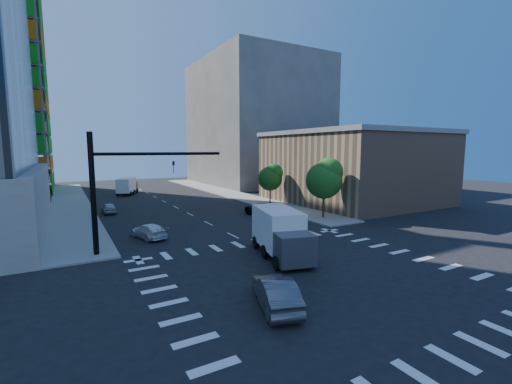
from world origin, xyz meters
TOP-DOWN VIEW (x-y plane):
  - ground at (0.00, 0.00)m, footprint 160.00×160.00m
  - road_markings at (0.00, 0.00)m, footprint 20.00×20.00m
  - sidewalk_ne at (12.50, 40.00)m, footprint 5.00×60.00m
  - sidewalk_nw at (-12.50, 40.00)m, footprint 5.00×60.00m
  - commercial_building at (25.00, 22.00)m, footprint 20.50×22.50m
  - bg_building_ne at (27.00, 55.00)m, footprint 24.00×30.00m
  - signal_mast_nw at (-10.00, 11.50)m, footprint 10.20×0.40m
  - tree_south at (12.63, 13.90)m, footprint 4.16×4.16m
  - tree_north at (12.93, 25.90)m, footprint 3.54×3.52m
  - car_nb_far at (7.54, 18.71)m, footprint 3.68×5.62m
  - car_sb_near at (-6.93, 14.93)m, footprint 2.86×4.71m
  - car_sb_mid at (-8.50, 29.70)m, footprint 1.61×3.81m
  - car_sb_cross at (-4.43, -2.07)m, footprint 2.99×4.92m
  - box_truck_near at (0.29, 4.38)m, footprint 4.35×7.05m
  - box_truck_far at (-3.36, 47.69)m, footprint 4.45×6.04m

SIDE VIEW (x-z plane):
  - ground at x=0.00m, z-range 0.00..0.00m
  - road_markings at x=0.00m, z-range 0.00..0.01m
  - sidewalk_ne at x=12.50m, z-range 0.00..0.15m
  - sidewalk_nw at x=-12.50m, z-range 0.00..0.15m
  - car_sb_near at x=-6.93m, z-range 0.00..1.28m
  - car_sb_mid at x=-8.50m, z-range 0.00..1.29m
  - car_nb_far at x=7.54m, z-range 0.00..1.44m
  - car_sb_cross at x=-4.43m, z-range 0.00..1.53m
  - box_truck_far at x=-3.36m, z-range -0.17..2.75m
  - box_truck_near at x=0.29m, z-range -0.20..3.24m
  - tree_north at x=12.93m, z-range 1.10..6.88m
  - tree_south at x=12.63m, z-range 1.27..8.10m
  - commercial_building at x=25.00m, z-range 0.01..10.61m
  - signal_mast_nw at x=-10.00m, z-range 0.99..9.99m
  - bg_building_ne at x=27.00m, z-range 0.00..28.00m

